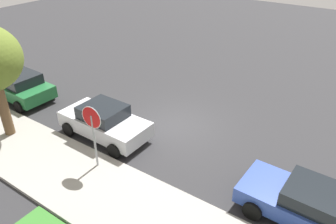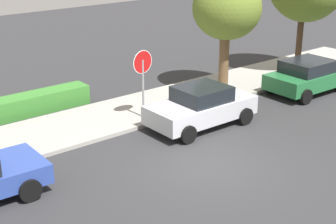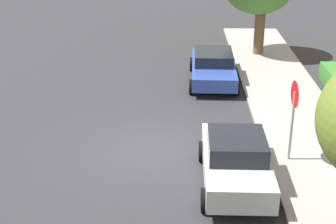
{
  "view_description": "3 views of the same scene",
  "coord_description": "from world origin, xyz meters",
  "px_view_note": "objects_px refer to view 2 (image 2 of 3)",
  "views": [
    {
      "loc": [
        -7.09,
        11.0,
        8.24
      ],
      "look_at": [
        -0.26,
        1.05,
        1.29
      ],
      "focal_mm": 35.0,
      "sensor_mm": 36.0,
      "label": 1
    },
    {
      "loc": [
        -10.0,
        -10.27,
        7.07
      ],
      "look_at": [
        -0.14,
        1.74,
        1.3
      ],
      "focal_mm": 55.0,
      "sensor_mm": 36.0,
      "label": 2
    },
    {
      "loc": [
        14.93,
        0.88,
        7.67
      ],
      "look_at": [
        -0.31,
        0.58,
        1.21
      ],
      "focal_mm": 55.0,
      "sensor_mm": 36.0,
      "label": 3
    }
  ],
  "objects_px": {
    "stop_sign": "(143,72)",
    "parked_car_green": "(308,76)",
    "parked_car_silver": "(201,106)",
    "street_tree_near_corner": "(227,9)"
  },
  "relations": [
    {
      "from": "stop_sign",
      "to": "parked_car_green",
      "type": "relative_size",
      "value": 0.68
    },
    {
      "from": "stop_sign",
      "to": "parked_car_green",
      "type": "height_order",
      "value": "stop_sign"
    },
    {
      "from": "parked_car_silver",
      "to": "stop_sign",
      "type": "bearing_deg",
      "value": 125.87
    },
    {
      "from": "parked_car_silver",
      "to": "street_tree_near_corner",
      "type": "height_order",
      "value": "street_tree_near_corner"
    },
    {
      "from": "parked_car_green",
      "to": "street_tree_near_corner",
      "type": "distance_m",
      "value": 4.6
    },
    {
      "from": "stop_sign",
      "to": "street_tree_near_corner",
      "type": "relative_size",
      "value": 0.54
    },
    {
      "from": "stop_sign",
      "to": "parked_car_silver",
      "type": "height_order",
      "value": "stop_sign"
    },
    {
      "from": "stop_sign",
      "to": "parked_car_green",
      "type": "bearing_deg",
      "value": -13.72
    },
    {
      "from": "street_tree_near_corner",
      "to": "parked_car_silver",
      "type": "bearing_deg",
      "value": -146.04
    },
    {
      "from": "stop_sign",
      "to": "street_tree_near_corner",
      "type": "xyz_separation_m",
      "value": [
        5.01,
        0.72,
        1.7
      ]
    }
  ]
}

